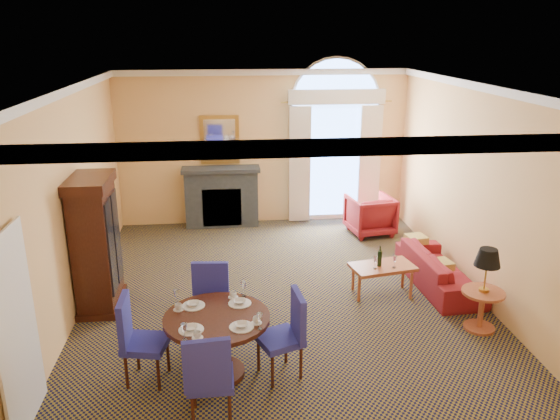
{
  "coord_description": "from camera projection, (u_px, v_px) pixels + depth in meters",
  "views": [
    {
      "loc": [
        -0.85,
        -7.42,
        3.92
      ],
      "look_at": [
        0.0,
        0.5,
        1.3
      ],
      "focal_mm": 35.0,
      "sensor_mm": 36.0,
      "label": 1
    }
  ],
  "objects": [
    {
      "name": "ground",
      "position": [
        283.0,
        301.0,
        8.32
      ],
      "size": [
        7.5,
        7.5,
        0.0
      ],
      "primitive_type": "plane",
      "color": "black",
      "rests_on": "ground"
    },
    {
      "name": "room_envelope",
      "position": [
        277.0,
        130.0,
        8.16
      ],
      "size": [
        6.04,
        7.52,
        3.45
      ],
      "color": "#FCC678",
      "rests_on": "ground"
    },
    {
      "name": "armoire",
      "position": [
        96.0,
        246.0,
        7.9
      ],
      "size": [
        0.57,
        1.01,
        1.99
      ],
      "color": "black",
      "rests_on": "ground"
    },
    {
      "name": "dining_table",
      "position": [
        217.0,
        332.0,
        6.36
      ],
      "size": [
        1.24,
        1.24,
        0.98
      ],
      "color": "black",
      "rests_on": "ground"
    },
    {
      "name": "dining_chair_north",
      "position": [
        212.0,
        299.0,
        7.08
      ],
      "size": [
        0.5,
        0.52,
        1.08
      ],
      "rotation": [
        0.0,
        0.0,
        3.16
      ],
      "color": "navy",
      "rests_on": "ground"
    },
    {
      "name": "dining_chair_south",
      "position": [
        209.0,
        374.0,
        5.52
      ],
      "size": [
        0.5,
        0.52,
        1.08
      ],
      "rotation": [
        0.0,
        0.0,
        0.01
      ],
      "color": "navy",
      "rests_on": "ground"
    },
    {
      "name": "dining_chair_east",
      "position": [
        288.0,
        329.0,
        6.35
      ],
      "size": [
        0.62,
        0.62,
        1.08
      ],
      "rotation": [
        0.0,
        0.0,
        1.94
      ],
      "color": "navy",
      "rests_on": "ground"
    },
    {
      "name": "dining_chair_west",
      "position": [
        136.0,
        334.0,
        6.25
      ],
      "size": [
        0.57,
        0.57,
        1.08
      ],
      "rotation": [
        0.0,
        0.0,
        -1.78
      ],
      "color": "navy",
      "rests_on": "ground"
    },
    {
      "name": "sofa",
      "position": [
        439.0,
        269.0,
        8.74
      ],
      "size": [
        0.86,
        1.99,
        0.57
      ],
      "primitive_type": "imported",
      "rotation": [
        0.0,
        0.0,
        1.62
      ],
      "color": "maroon",
      "rests_on": "ground"
    },
    {
      "name": "armchair",
      "position": [
        370.0,
        215.0,
        10.99
      ],
      "size": [
        0.97,
        0.99,
        0.79
      ],
      "primitive_type": "imported",
      "rotation": [
        0.0,
        0.0,
        3.3
      ],
      "color": "maroon",
      "rests_on": "ground"
    },
    {
      "name": "coffee_table",
      "position": [
        382.0,
        268.0,
        8.4
      ],
      "size": [
        1.04,
        0.7,
        0.81
      ],
      "rotation": [
        0.0,
        0.0,
        0.19
      ],
      "color": "#B05735",
      "rests_on": "ground"
    },
    {
      "name": "side_table",
      "position": [
        485.0,
        280.0,
        7.32
      ],
      "size": [
        0.57,
        0.57,
        1.16
      ],
      "color": "#B05735",
      "rests_on": "ground"
    }
  ]
}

